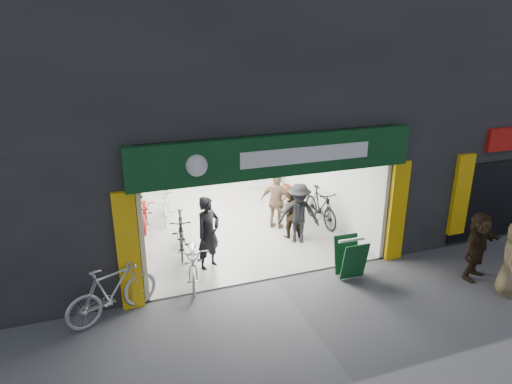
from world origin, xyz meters
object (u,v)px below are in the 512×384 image
bike_left_front (193,260)px  sandwich_board (350,257)px  parked_bike (112,291)px  bike_right_front (321,207)px

bike_left_front → sandwich_board: bearing=-6.5°
bike_left_front → parked_bike: bearing=-143.3°
bike_left_front → parked_bike: size_ratio=0.98×
parked_bike → bike_right_front: bearing=-89.7°
bike_right_front → bike_left_front: bearing=-157.1°
bike_left_front → bike_right_front: size_ratio=1.03×
bike_right_front → parked_bike: size_ratio=0.95×
bike_right_front → sandwich_board: 3.13m
bike_left_front → bike_right_front: 4.72m
bike_left_front → parked_bike: 2.06m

